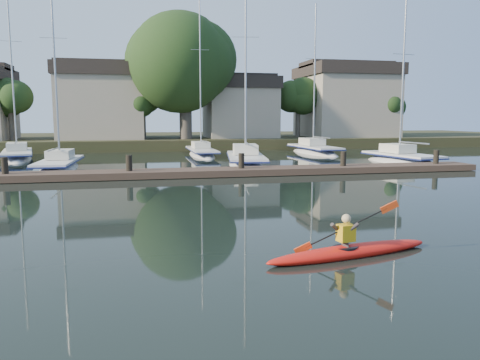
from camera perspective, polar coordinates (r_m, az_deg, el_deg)
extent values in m
plane|color=black|center=(11.65, 0.35, -8.18)|extent=(160.00, 160.00, 0.00)
ellipsoid|color=red|center=(11.21, 13.32, -8.52)|extent=(4.40, 1.44, 0.33)
cylinder|color=black|center=(11.10, 12.72, -8.10)|extent=(0.77, 0.77, 0.09)
imported|color=#302B2D|center=(11.01, 12.78, -6.36)|extent=(0.29, 0.38, 0.95)
cube|color=gold|center=(11.01, 12.78, -6.30)|extent=(0.42, 0.34, 0.39)
sphere|color=tan|center=(10.93, 12.83, -4.62)|extent=(0.21, 0.21, 0.21)
cube|color=#493429|center=(25.24, -6.50, 0.89)|extent=(34.00, 2.00, 0.35)
cylinder|color=black|center=(25.96, -26.69, 0.52)|extent=(0.32, 0.32, 1.80)
cylinder|color=black|center=(25.11, -13.33, 0.92)|extent=(0.32, 0.32, 1.80)
cylinder|color=black|center=(25.68, 0.17, 1.28)|extent=(0.32, 0.32, 1.80)
cylinder|color=black|center=(27.58, 12.45, 1.55)|extent=(0.32, 0.32, 1.80)
cylinder|color=black|center=(30.55, 22.75, 1.71)|extent=(0.32, 0.32, 1.80)
ellipsoid|color=silver|center=(30.53, -21.12, 0.58)|extent=(2.27, 8.30, 1.84)
cube|color=silver|center=(30.45, -21.20, 2.22)|extent=(2.13, 6.82, 0.14)
cube|color=navy|center=(30.45, -21.19, 2.07)|extent=(2.21, 6.98, 0.08)
cube|color=beige|center=(30.90, -21.06, 2.97)|extent=(1.42, 2.35, 0.53)
cylinder|color=#9EA0A5|center=(30.74, -21.66, 13.21)|extent=(0.12, 0.12, 11.65)
cylinder|color=#9EA0A5|center=(29.18, -21.72, 3.50)|extent=(0.17, 3.14, 0.08)
cylinder|color=#9EA0A5|center=(30.92, -21.80, 15.79)|extent=(1.55, 0.07, 0.03)
ellipsoid|color=silver|center=(31.02, 0.70, 1.12)|extent=(3.70, 9.18, 2.12)
cube|color=silver|center=(30.92, 0.71, 2.97)|extent=(3.34, 7.57, 0.16)
cube|color=navy|center=(30.93, 0.71, 2.80)|extent=(3.46, 7.76, 0.09)
cube|color=beige|center=(31.42, 0.64, 3.80)|extent=(1.93, 2.71, 0.61)
cylinder|color=#9EA0A5|center=(31.29, 0.69, 14.37)|extent=(0.13, 0.13, 12.27)
cylinder|color=#9EA0A5|center=(29.53, 0.88, 4.47)|extent=(0.62, 3.36, 0.09)
cylinder|color=#9EA0A5|center=(31.49, 0.70, 17.04)|extent=(1.77, 0.31, 0.03)
ellipsoid|color=silver|center=(34.22, 19.02, 1.34)|extent=(3.35, 7.82, 2.06)
cube|color=silver|center=(34.13, 19.09, 2.96)|extent=(3.04, 6.46, 0.15)
cube|color=navy|center=(34.14, 19.08, 2.82)|extent=(3.15, 6.62, 0.09)
cube|color=beige|center=(34.45, 18.64, 3.69)|extent=(1.81, 2.32, 0.59)
cylinder|color=#9EA0A5|center=(34.32, 19.25, 12.12)|extent=(0.13, 0.13, 10.82)
cylinder|color=#9EA0A5|center=(33.21, 20.40, 4.28)|extent=(0.50, 2.86, 0.09)
cylinder|color=#9EA0A5|center=(34.46, 19.35, 14.27)|extent=(1.72, 0.28, 0.03)
ellipsoid|color=silver|center=(39.29, -25.46, 1.82)|extent=(3.92, 9.29, 1.91)
cube|color=silver|center=(39.22, -25.53, 3.14)|extent=(3.49, 7.68, 0.14)
cube|color=navy|center=(39.23, -25.53, 3.02)|extent=(3.61, 7.87, 0.08)
cube|color=beige|center=(39.74, -25.55, 3.73)|extent=(1.90, 2.77, 0.55)
cylinder|color=#9EA0A5|center=(39.60, -26.09, 12.70)|extent=(0.12, 0.12, 13.08)
cylinder|color=#9EA0A5|center=(37.82, -25.66, 4.21)|extent=(0.78, 3.38, 0.08)
cylinder|color=#9EA0A5|center=(39.79, -26.23, 14.95)|extent=(1.58, 0.36, 0.03)
ellipsoid|color=silver|center=(38.87, -4.70, 2.54)|extent=(1.97, 9.22, 1.75)
cube|color=silver|center=(38.81, -4.71, 3.76)|extent=(1.87, 7.56, 0.13)
cube|color=navy|center=(38.81, -4.71, 3.65)|extent=(1.95, 7.75, 0.07)
cube|color=beige|center=(39.33, -4.82, 4.31)|extent=(1.30, 2.58, 0.51)
cylinder|color=#9EA0A5|center=(39.17, -4.88, 13.31)|extent=(0.11, 0.11, 12.90)
cylinder|color=#9EA0A5|center=(37.40, -4.44, 4.74)|extent=(0.09, 3.50, 0.07)
cylinder|color=#9EA0A5|center=(39.35, -4.90, 15.55)|extent=(1.47, 0.03, 0.03)
ellipsoid|color=silver|center=(41.26, 9.02, 2.69)|extent=(2.82, 8.82, 2.07)
cube|color=silver|center=(41.18, 9.05, 4.05)|extent=(2.61, 7.25, 0.15)
cube|color=navy|center=(41.19, 9.05, 3.93)|extent=(2.71, 7.43, 0.09)
cube|color=beige|center=(41.63, 8.76, 4.65)|extent=(1.67, 2.53, 0.60)
cylinder|color=#9EA0A5|center=(41.48, 9.08, 12.42)|extent=(0.13, 0.13, 11.96)
cylinder|color=#9EA0A5|center=(39.96, 9.86, 5.17)|extent=(0.29, 3.30, 0.09)
cylinder|color=#9EA0A5|center=(41.62, 9.12, 14.39)|extent=(1.74, 0.14, 0.03)
cube|color=#2A3219|center=(55.06, -9.58, 4.85)|extent=(90.00, 24.00, 1.00)
cube|color=gray|center=(49.08, -16.44, 8.39)|extent=(8.00, 8.00, 6.00)
cube|color=#2A221E|center=(49.27, -16.61, 12.57)|extent=(8.40, 8.40, 1.20)
cube|color=gray|center=(50.04, -0.06, 8.11)|extent=(7.00, 7.00, 5.00)
cube|color=#2A221E|center=(50.15, -0.06, 11.65)|extent=(7.35, 7.35, 1.20)
cube|color=gray|center=(53.84, 12.68, 8.70)|extent=(9.00, 9.00, 6.50)
cube|color=#2A221E|center=(54.05, 12.80, 12.78)|extent=(9.45, 9.45, 1.20)
cylinder|color=#524A42|center=(46.15, -6.65, 8.09)|extent=(1.20, 1.20, 5.00)
sphere|color=black|center=(46.45, -6.75, 14.26)|extent=(8.50, 8.50, 8.50)
cylinder|color=#524A42|center=(48.35, -26.10, 6.15)|extent=(0.48, 0.48, 3.00)
sphere|color=black|center=(48.38, -26.28, 9.11)|extent=(3.40, 3.40, 3.40)
cylinder|color=#524A42|center=(46.45, -11.64, 6.62)|extent=(0.38, 0.38, 2.80)
sphere|color=black|center=(46.46, -11.72, 9.33)|extent=(2.72, 2.72, 2.72)
cylinder|color=#524A42|center=(50.20, 7.06, 7.02)|extent=(0.50, 0.50, 3.20)
sphere|color=black|center=(50.24, 7.11, 10.05)|extent=(3.57, 3.57, 3.57)
cylinder|color=#524A42|center=(53.00, 17.94, 6.42)|extent=(0.41, 0.41, 2.60)
sphere|color=black|center=(53.01, 18.03, 8.74)|extent=(2.89, 2.89, 2.89)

